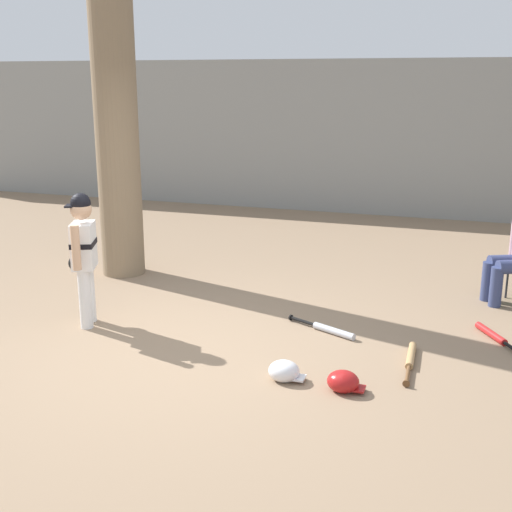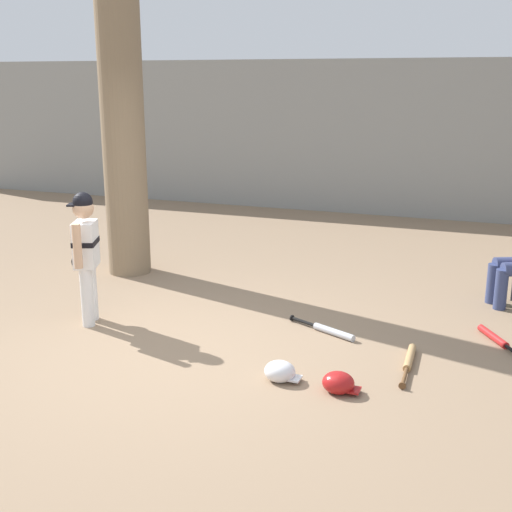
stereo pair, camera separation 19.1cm
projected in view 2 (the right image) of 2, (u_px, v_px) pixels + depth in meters
The scene contains 9 objects.
ground_plane at pixel (174, 354), 5.79m from camera, with size 60.00×60.00×0.00m, color #897056.
concrete_back_wall at pixel (350, 137), 11.63m from camera, with size 18.00×0.36×2.65m, color gray.
tree_near_player at pixel (118, 40), 7.53m from camera, with size 0.76×0.76×6.29m.
young_ballplayer at pixel (85, 249), 6.36m from camera, with size 0.46×0.56×1.31m.
bat_wood_tan at pixel (409, 360), 5.58m from camera, with size 0.09×0.82×0.07m.
bat_red_barrel at pixel (496, 339), 6.04m from camera, with size 0.44×0.70×0.07m.
bat_aluminum_silver at pixel (329, 330), 6.24m from camera, with size 0.72×0.38×0.07m.
batting_helmet_white at pixel (280, 371), 5.28m from camera, with size 0.30×0.23×0.17m.
batting_helmet_red at pixel (339, 383), 5.08m from camera, with size 0.30×0.23×0.17m.
Camera 2 is at (2.53, -4.78, 2.35)m, focal length 46.33 mm.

